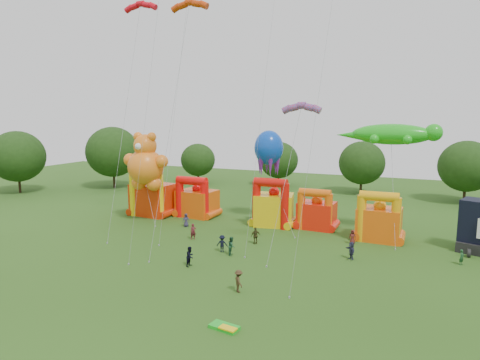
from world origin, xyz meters
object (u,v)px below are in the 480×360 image
at_px(bouncy_castle_2, 273,207).
at_px(spectator_4, 256,236).
at_px(bouncy_castle_0, 152,197).
at_px(teddy_bear_kite, 146,171).
at_px(spectator_0, 186,220).
at_px(octopus_kite, 278,190).
at_px(gecko_kite, 393,167).

relative_size(bouncy_castle_2, spectator_4, 3.38).
distance_m(bouncy_castle_0, teddy_bear_kite, 5.89).
bearing_deg(spectator_0, bouncy_castle_2, 7.52).
bearing_deg(octopus_kite, bouncy_castle_0, -176.84).
height_order(bouncy_castle_0, gecko_kite, gecko_kite).
xyz_separation_m(octopus_kite, spectator_4, (0.13, -8.33, -3.77)).
bearing_deg(octopus_kite, gecko_kite, -1.25).
height_order(bouncy_castle_0, spectator_0, bouncy_castle_0).
xyz_separation_m(teddy_bear_kite, spectator_4, (17.02, -3.72, -6.03)).
relative_size(bouncy_castle_2, spectator_0, 3.69).
xyz_separation_m(bouncy_castle_0, gecko_kite, (32.38, 0.73, 5.71)).
bearing_deg(spectator_0, spectator_4, -36.13).
xyz_separation_m(bouncy_castle_0, bouncy_castle_2, (18.01, 1.12, -0.22)).
relative_size(gecko_kite, spectator_4, 7.08).
relative_size(bouncy_castle_0, spectator_4, 3.71).
height_order(teddy_bear_kite, octopus_kite, octopus_kite).
relative_size(bouncy_castle_0, octopus_kite, 0.57).
bearing_deg(bouncy_castle_2, bouncy_castle_0, -176.43).
height_order(bouncy_castle_2, teddy_bear_kite, teddy_bear_kite).
height_order(octopus_kite, spectator_4, octopus_kite).
xyz_separation_m(bouncy_castle_2, octopus_kite, (0.66, -0.09, 2.28)).
bearing_deg(gecko_kite, octopus_kite, 178.75).
height_order(bouncy_castle_0, spectator_4, bouncy_castle_0).
xyz_separation_m(gecko_kite, octopus_kite, (-13.71, 0.30, -3.64)).
xyz_separation_m(bouncy_castle_0, octopus_kite, (18.67, 1.03, 2.06)).
distance_m(bouncy_castle_2, spectator_0, 11.41).
bearing_deg(spectator_0, gecko_kite, -8.11).
distance_m(bouncy_castle_0, gecko_kite, 32.88).
bearing_deg(gecko_kite, bouncy_castle_0, -178.71).
bearing_deg(spectator_4, spectator_0, -63.13).
xyz_separation_m(gecko_kite, spectator_4, (-13.58, -8.03, -7.42)).
relative_size(gecko_kite, spectator_0, 7.72).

